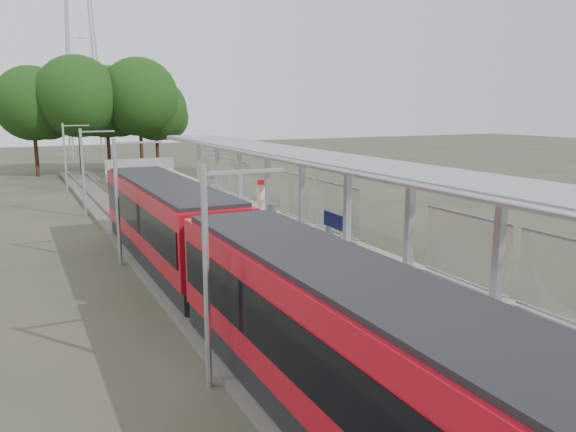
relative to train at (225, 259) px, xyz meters
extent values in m
cube|color=#59544C|center=(0.00, 9.27, -1.93)|extent=(3.00, 70.00, 0.24)
cube|color=gray|center=(4.50, 9.27, -1.55)|extent=(6.00, 50.00, 1.00)
cube|color=gold|center=(1.95, 9.27, -1.04)|extent=(0.60, 50.00, 0.02)
cube|color=#9EA0A5|center=(4.50, 34.22, -0.45)|extent=(6.00, 0.10, 1.20)
cube|color=black|center=(0.00, -7.02, -1.40)|extent=(2.50, 13.50, 0.70)
cube|color=#AA0C1A|center=(0.00, -7.02, 0.20)|extent=(2.65, 13.50, 2.50)
cube|color=black|center=(0.00, -7.02, 0.25)|extent=(2.72, 12.96, 1.20)
cube|color=black|center=(0.00, -7.02, 1.50)|extent=(2.40, 12.82, 0.15)
cube|color=#0C7280|center=(1.36, -7.02, 0.05)|extent=(0.04, 1.30, 2.00)
cube|color=black|center=(0.00, 7.08, -1.40)|extent=(2.50, 13.50, 0.70)
cube|color=#AA0C1A|center=(0.00, 7.08, 0.20)|extent=(2.65, 13.50, 2.50)
cube|color=black|center=(0.00, 7.08, 0.25)|extent=(2.72, 12.96, 1.20)
cube|color=black|center=(0.00, 7.08, 1.50)|extent=(2.40, 12.82, 0.15)
cube|color=#0C7280|center=(1.36, 7.08, 0.05)|extent=(0.04, 1.30, 2.00)
cylinder|color=black|center=(0.00, 2.36, -1.70)|extent=(2.20, 0.70, 0.70)
cube|color=black|center=(0.00, 0.03, -0.05)|extent=(2.30, 0.80, 2.40)
cube|color=#9EA0A5|center=(6.50, -4.73, 0.70)|extent=(0.25, 0.25, 3.50)
cube|color=#9EA0A5|center=(6.50, -0.73, 0.70)|extent=(0.25, 0.25, 3.50)
cube|color=#9EA0A5|center=(6.50, 3.27, 0.70)|extent=(0.25, 0.25, 3.50)
cube|color=#9EA0A5|center=(6.50, 7.27, 0.70)|extent=(0.25, 0.25, 3.50)
cube|color=#9EA0A5|center=(6.50, 11.27, 0.70)|extent=(0.25, 0.25, 3.50)
cube|color=#9EA0A5|center=(6.50, 15.27, 0.70)|extent=(0.25, 0.25, 3.50)
cube|color=#9EA0A5|center=(6.50, 19.27, 0.70)|extent=(0.25, 0.25, 3.50)
cube|color=#9EA0A5|center=(6.50, 23.27, 0.70)|extent=(0.25, 0.25, 3.50)
cube|color=gray|center=(6.10, 5.27, 2.53)|extent=(3.20, 38.00, 0.16)
cylinder|color=#9EA0A5|center=(4.55, 5.27, 2.45)|extent=(0.24, 38.00, 0.24)
cube|color=silver|center=(7.20, -2.73, 0.15)|extent=(0.05, 3.70, 2.20)
cube|color=silver|center=(7.20, 5.27, 0.15)|extent=(0.05, 3.70, 2.20)
cube|color=silver|center=(7.20, 9.27, 0.15)|extent=(0.05, 3.70, 2.20)
cube|color=silver|center=(7.20, 17.27, 0.15)|extent=(0.05, 3.70, 2.20)
cube|color=silver|center=(7.20, 21.27, 0.15)|extent=(0.05, 3.70, 2.20)
cylinder|color=#382316|center=(-3.45, 43.68, 0.28)|extent=(0.36, 0.36, 4.66)
sphere|color=#1E4112|center=(-3.45, 43.68, 4.94)|extent=(7.08, 7.08, 7.08)
cylinder|color=#382316|center=(0.45, 41.65, 0.49)|extent=(0.36, 0.36, 5.09)
sphere|color=#1E4112|center=(0.45, 41.65, 5.58)|extent=(7.74, 7.74, 7.74)
cylinder|color=#382316|center=(3.43, 44.28, 0.34)|extent=(0.36, 0.36, 4.78)
sphere|color=#1E4112|center=(3.43, 44.28, 5.12)|extent=(7.27, 7.27, 7.27)
cylinder|color=#382316|center=(6.22, 41.63, 0.49)|extent=(0.36, 0.36, 5.09)
sphere|color=#1E4112|center=(6.22, 41.63, 5.58)|extent=(7.73, 7.73, 7.73)
cylinder|color=#382316|center=(8.26, 43.50, 0.08)|extent=(0.36, 0.36, 4.26)
sphere|color=#1E4112|center=(8.26, 43.50, 4.33)|extent=(6.47, 6.47, 6.47)
cylinder|color=#9EA0A5|center=(-1.80, -3.73, 0.65)|extent=(0.16, 0.16, 5.40)
cube|color=#9EA0A5|center=(-0.80, -3.73, 3.15)|extent=(2.00, 0.08, 0.08)
cylinder|color=#9EA0A5|center=(-1.80, 8.27, 0.65)|extent=(0.16, 0.16, 5.40)
cube|color=#9EA0A5|center=(-0.80, 8.27, 3.15)|extent=(2.00, 0.08, 0.08)
cylinder|color=#9EA0A5|center=(-1.80, 20.27, 0.65)|extent=(0.16, 0.16, 5.40)
cube|color=#9EA0A5|center=(-0.80, 20.27, 3.15)|extent=(2.00, 0.08, 0.08)
cylinder|color=#9EA0A5|center=(-1.80, 32.27, 0.65)|extent=(0.16, 0.16, 5.40)
cube|color=#9EA0A5|center=(-0.80, 32.27, 3.15)|extent=(2.00, 0.08, 0.08)
cube|color=#0D1044|center=(7.01, 4.87, -0.57)|extent=(0.53, 1.62, 0.06)
cube|color=#0D1044|center=(6.80, 4.87, -0.25)|extent=(0.11, 1.61, 0.59)
cube|color=#9EA0A5|center=(7.01, 4.23, -0.82)|extent=(0.43, 0.08, 0.47)
cube|color=#9EA0A5|center=(7.01, 5.51, -0.82)|extent=(0.43, 0.08, 0.47)
cube|color=#0D1044|center=(7.08, 24.01, -0.63)|extent=(0.93, 1.48, 0.06)
cube|color=#0D1044|center=(6.89, 24.01, -0.34)|extent=(0.58, 1.34, 0.52)
cube|color=#9EA0A5|center=(7.08, 23.44, -0.84)|extent=(0.37, 0.19, 0.42)
cube|color=#9EA0A5|center=(7.08, 24.58, -0.84)|extent=(0.37, 0.19, 0.42)
cylinder|color=beige|center=(6.01, 11.00, -0.25)|extent=(0.43, 0.43, 1.61)
cube|color=red|center=(6.01, 11.00, 0.72)|extent=(0.37, 0.22, 0.27)
cylinder|color=#9EA0A5|center=(5.65, 8.85, -0.56)|extent=(0.59, 0.59, 0.99)
camera|label=1|loc=(-5.67, -15.89, 4.64)|focal=35.00mm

